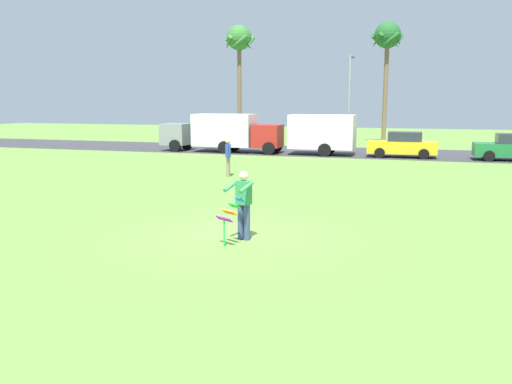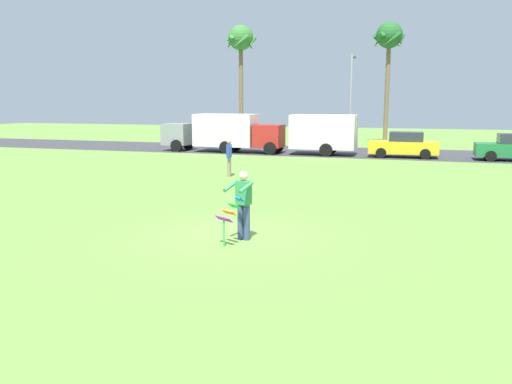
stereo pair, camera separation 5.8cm
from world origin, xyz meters
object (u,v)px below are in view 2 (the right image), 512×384
person_kite_flyer (243,203)px  kite_held (229,214)px  palm_tree_right_near (389,41)px  parked_truck_grey_van (215,131)px  palm_tree_left_near (241,44)px  person_walker_near (229,156)px  parked_truck_red_cab (311,133)px  streetlight_pole (351,95)px  parked_car_yellow (404,145)px

person_kite_flyer → kite_held: bearing=-104.0°
palm_tree_right_near → parked_truck_grey_van: bearing=-135.1°
kite_held → palm_tree_left_near: 34.07m
person_walker_near → palm_tree_left_near: bearing=108.1°
person_walker_near → parked_truck_grey_van: bearing=115.4°
parked_truck_grey_van → parked_truck_red_cab: bearing=-0.0°
streetlight_pole → parked_truck_grey_van: bearing=-140.3°
palm_tree_right_near → person_walker_near: (-5.43, -21.98, -7.33)m
parked_truck_grey_van → person_walker_near: 12.47m
person_kite_flyer → palm_tree_left_near: bearing=109.7°
palm_tree_left_near → parked_truck_red_cab: bearing=-48.1°
person_kite_flyer → palm_tree_left_near: size_ratio=0.18×
palm_tree_left_near → person_walker_near: (6.61, -20.26, -7.37)m
parked_truck_red_cab → streetlight_pole: streetlight_pole is taller
parked_truck_grey_van → palm_tree_left_near: size_ratio=0.69×
palm_tree_left_near → streetlight_pole: (9.64, -2.04, -4.30)m
parked_truck_red_cab → person_walker_near: (-1.46, -11.25, -0.48)m
streetlight_pole → person_walker_near: bearing=-99.5°
kite_held → parked_truck_red_cab: size_ratio=0.17×
kite_held → parked_truck_grey_van: (-9.60, 22.40, 0.64)m
person_kite_flyer → person_walker_near: bearing=112.7°
parked_car_yellow → person_kite_flyer: bearing=-97.7°
palm_tree_right_near → streetlight_pole: size_ratio=1.40×
parked_car_yellow → palm_tree_left_near: palm_tree_left_near is taller
kite_held → parked_truck_grey_van: size_ratio=0.17×
parked_truck_red_cab → kite_held: bearing=-82.9°
kite_held → palm_tree_right_near: palm_tree_right_near is taller
parked_car_yellow → person_walker_near: bearing=-123.2°
palm_tree_left_near → kite_held: bearing=-70.9°
palm_tree_left_near → streetlight_pole: size_ratio=1.40×
kite_held → palm_tree_right_near: bearing=88.0°
parked_truck_grey_van → kite_held: bearing=-66.8°
person_walker_near → parked_truck_red_cab: bearing=82.6°
palm_tree_left_near → palm_tree_right_near: size_ratio=1.00×
person_kite_flyer → palm_tree_right_near: palm_tree_right_near is taller
streetlight_pole → person_walker_near: (-3.03, -18.22, -3.06)m
parked_truck_red_cab → parked_car_yellow: 5.94m
person_kite_flyer → parked_truck_grey_van: (-9.75, 21.80, 0.46)m
parked_car_yellow → palm_tree_left_near: 18.25m
parked_car_yellow → person_walker_near: 13.45m
parked_truck_grey_van → streetlight_pole: bearing=39.7°
parked_car_yellow → palm_tree_right_near: palm_tree_right_near is taller
palm_tree_right_near → person_walker_near: bearing=-103.9°
palm_tree_right_near → person_walker_near: 23.80m
palm_tree_left_near → parked_car_yellow: bearing=-32.8°
parked_truck_red_cab → palm_tree_right_near: size_ratio=0.69×
streetlight_pole → person_kite_flyer: bearing=-87.3°
person_kite_flyer → parked_truck_grey_van: parked_truck_grey_van is taller
parked_car_yellow → palm_tree_left_near: bearing=147.2°
parked_truck_red_cab → palm_tree_left_near: 13.92m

